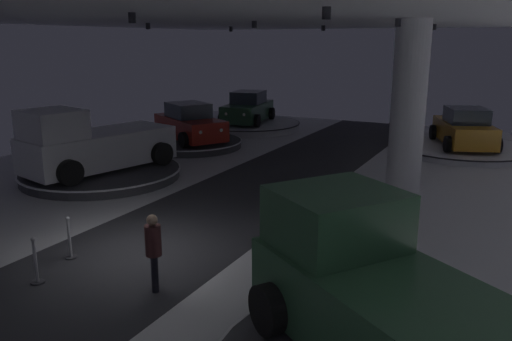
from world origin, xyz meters
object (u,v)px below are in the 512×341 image
Objects in this scene: display_platform_deep_left at (248,125)px; display_car_far_left at (190,124)px; column_right at (408,107)px; pickup_truck_mid_left at (91,145)px; display_car_deep_right at (464,129)px; visitor_walking_near at (153,248)px; display_platform_far_left at (191,143)px; display_platform_deep_right at (462,149)px; display_platform_mid_left at (102,173)px; pickup_truck_near_right at (392,306)px; display_car_deep_left at (248,108)px.

display_car_far_left is at bearing -89.82° from display_platform_deep_left.
display_platform_deep_left is (-10.30, 8.29, -2.54)m from column_right.
display_car_far_left is 0.80× the size of pickup_truck_mid_left.
display_car_far_left reaches higher than display_car_deep_right.
display_platform_deep_left is 19.33m from visitor_walking_near.
pickup_truck_mid_left reaches higher than display_platform_far_left.
display_car_deep_right is at bearing 81.15° from column_right.
display_car_far_left reaches higher than display_platform_far_left.
display_platform_deep_left is (-0.25, 12.12, -1.07)m from pickup_truck_mid_left.
display_car_far_left is 0.99× the size of display_car_deep_right.
display_platform_deep_right is at bearing 81.27° from column_right.
display_car_far_left is at bearing -158.18° from display_car_deep_right.
pickup_truck_mid_left is (-0.08, -0.31, 1.09)m from display_platform_mid_left.
display_car_deep_right is (-0.80, 17.32, -0.12)m from pickup_truck_near_right.
pickup_truck_near_right is 0.95× the size of display_platform_deep_left.
display_car_deep_left is 2.80× the size of visitor_walking_near.
pickup_truck_mid_left is at bearing -135.39° from display_platform_deep_right.
pickup_truck_mid_left reaches higher than display_platform_deep_left.
display_platform_deep_right is 0.89m from display_car_deep_right.
display_car_deep_left is at bearing 91.61° from display_platform_mid_left.
display_platform_far_left is 1.08× the size of display_car_deep_left.
display_car_far_left is at bearing 149.70° from display_platform_far_left.
pickup_truck_near_right is (12.20, -12.76, 0.07)m from display_car_far_left.
display_car_far_left is 6.42m from pickup_truck_mid_left.
display_platform_deep_left is 11.46m from display_platform_deep_right.
pickup_truck_near_right is 1.25× the size of display_car_deep_left.
display_platform_far_left is 0.80× the size of display_platform_deep_right.
display_car_deep_left is (-12.22, 18.50, -0.03)m from pickup_truck_near_right.
display_car_deep_right is (11.16, 10.97, -0.22)m from pickup_truck_mid_left.
visitor_walking_near is at bearing -40.24° from display_platform_mid_left.
display_car_deep_left is 19.35m from visitor_walking_near.
pickup_truck_near_right reaches higher than display_car_far_left.
column_right is 1.21× the size of display_car_far_left.
display_platform_far_left is 0.92m from display_car_far_left.
pickup_truck_mid_left is 1.24× the size of display_car_deep_right.
display_platform_far_left is 6.49m from pickup_truck_mid_left.
visitor_walking_near is at bearing -38.45° from pickup_truck_mid_left.
display_car_deep_right is at bearing 21.93° from display_platform_far_left.
display_platform_mid_left is (0.31, -6.10, -0.91)m from display_car_far_left.
pickup_truck_near_right is at bearing -29.26° from display_platform_mid_left.
display_car_deep_left reaches higher than display_platform_far_left.
column_right is 0.99× the size of pickup_truck_near_right.
display_platform_far_left reaches higher than display_platform_deep_right.
display_car_deep_right is at bearing -5.74° from display_platform_deep_left.
pickup_truck_mid_left is 15.71m from display_platform_deep_right.
visitor_walking_near is (-3.98, -16.68, -0.15)m from display_car_deep_right.
pickup_truck_mid_left is at bearing -88.79° from display_car_deep_left.
pickup_truck_mid_left reaches higher than display_platform_deep_right.
display_car_deep_left is 0.97× the size of display_car_deep_right.
display_car_deep_left is at bearing 99.77° from display_platform_deep_left.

